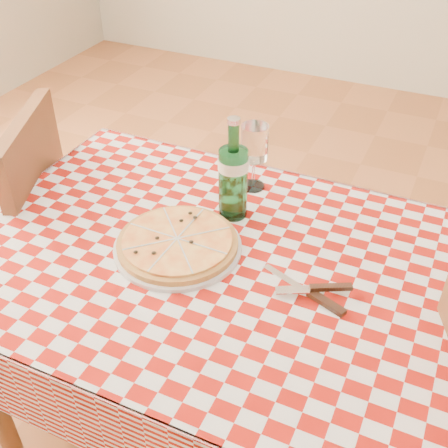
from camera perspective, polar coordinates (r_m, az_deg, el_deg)
The scene contains 7 objects.
dining_table at distance 1.42m, azimuth -0.27°, elevation -6.63°, with size 1.20×0.80×0.75m.
tablecloth at distance 1.36m, azimuth -0.29°, elevation -3.75°, with size 1.30×0.90×0.01m, color #9C1109.
chair_far at distance 1.92m, azimuth -20.36°, elevation -0.75°, with size 0.55×0.55×0.94m.
pizza_plate at distance 1.38m, azimuth -4.75°, elevation -1.86°, with size 0.32×0.32×0.04m, color #CE9044, non-canonical shape.
water_bottle at distance 1.43m, azimuth 0.94°, elevation 5.62°, with size 0.08×0.08×0.28m, color #18602A, non-canonical shape.
wine_glass at distance 1.57m, azimuth 3.06°, elevation 6.78°, with size 0.08×0.08×0.19m, color white, non-canonical shape.
cutlery at distance 1.28m, azimuth 8.65°, elevation -6.63°, with size 0.24×0.20×0.03m, color silver, non-canonical shape.
Camera 1 is at (0.43, -0.93, 1.64)m, focal length 45.00 mm.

